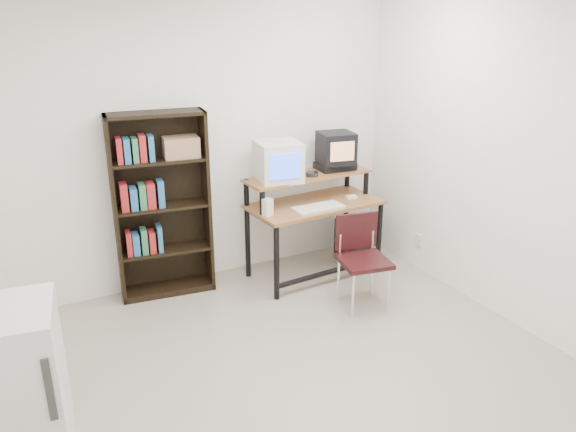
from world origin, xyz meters
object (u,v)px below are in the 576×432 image
crt_tv (336,148)px  bookshelf (161,203)px  pc_tower (353,243)px  school_chair (361,251)px  crt_monitor (278,162)px  computer_desk (313,206)px  mini_fridge (11,386)px

crt_tv → bookshelf: bookshelf is taller
pc_tower → school_chair: size_ratio=0.56×
crt_monitor → pc_tower: 1.25m
school_chair → computer_desk: bearing=104.6°
crt_tv → bookshelf: 1.75m
school_chair → crt_tv: bearing=83.4°
crt_monitor → school_chair: size_ratio=0.54×
mini_fridge → crt_tv: bearing=33.6°
computer_desk → mini_fridge: (-2.73, -1.33, -0.22)m
computer_desk → bookshelf: bookshelf is taller
school_chair → bookshelf: size_ratio=0.48×
crt_tv → mini_fridge: 3.45m
pc_tower → mini_fridge: (-3.21, -1.34, 0.26)m
computer_desk → crt_monitor: (-0.33, 0.09, 0.46)m
crt_tv → bookshelf: bearing=-175.4°
pc_tower → mini_fridge: size_ratio=0.48×
mini_fridge → crt_monitor: bearing=38.7°
crt_monitor → school_chair: (0.38, -0.82, -0.66)m
crt_tv → school_chair: 1.14m
crt_tv → mini_fridge: (-3.05, -1.45, -0.73)m
school_chair → bookshelf: (-1.44, 1.03, 0.36)m
computer_desk → crt_monitor: 0.57m
school_chair → mini_fridge: (-2.78, -0.59, -0.02)m
computer_desk → crt_tv: bearing=17.8°
bookshelf → mini_fridge: 2.14m
crt_tv → pc_tower: 1.01m
crt_monitor → school_chair: bearing=-56.9°
pc_tower → bookshelf: bookshelf is taller
computer_desk → bookshelf: (-1.39, 0.29, 0.16)m
crt_monitor → school_chair: crt_monitor is taller
pc_tower → school_chair: school_chair is taller
pc_tower → crt_monitor: bearing=-179.9°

